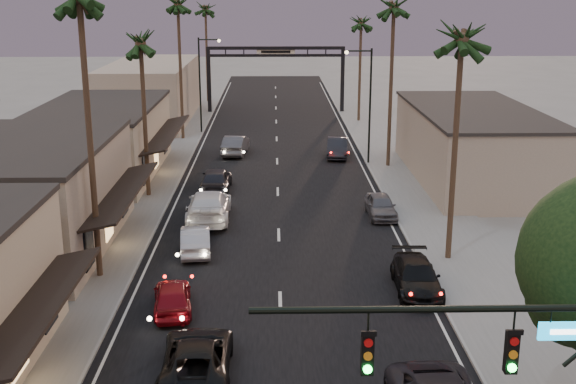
{
  "coord_description": "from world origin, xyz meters",
  "views": [
    {
      "loc": [
        -0.23,
        -10.3,
        13.28
      ],
      "look_at": [
        0.52,
        28.02,
        2.5
      ],
      "focal_mm": 45.0,
      "sensor_mm": 36.0,
      "label": 1
    }
  ],
  "objects_px": {
    "oncoming_silver": "(195,239)",
    "palm_ld": "(178,0)",
    "streetlight_left": "(203,77)",
    "palm_ra": "(462,30)",
    "palm_rb": "(394,2)",
    "streetlight_right": "(367,97)",
    "oncoming_red": "(172,297)",
    "traffic_signal": "(540,371)",
    "oncoming_pickup": "(197,358)",
    "arch": "(276,62)",
    "palm_lc": "(140,36)",
    "palm_far": "(205,6)",
    "curbside_black": "(416,277)",
    "palm_rc": "(361,18)"
  },
  "relations": [
    {
      "from": "traffic_signal",
      "to": "streetlight_left",
      "type": "xyz_separation_m",
      "value": [
        -12.61,
        54.0,
        0.25
      ]
    },
    {
      "from": "oncoming_silver",
      "to": "arch",
      "type": "bearing_deg",
      "value": -101.77
    },
    {
      "from": "traffic_signal",
      "to": "palm_ra",
      "type": "bearing_deg",
      "value": 81.72
    },
    {
      "from": "palm_rc",
      "to": "palm_far",
      "type": "bearing_deg",
      "value": 140.36
    },
    {
      "from": "palm_ld",
      "to": "oncoming_pickup",
      "type": "height_order",
      "value": "palm_ld"
    },
    {
      "from": "streetlight_left",
      "to": "curbside_black",
      "type": "xyz_separation_m",
      "value": [
        13.12,
        -37.96,
        -4.63
      ]
    },
    {
      "from": "palm_ra",
      "to": "palm_rb",
      "type": "xyz_separation_m",
      "value": [
        0.0,
        20.0,
        0.97
      ]
    },
    {
      "from": "palm_ra",
      "to": "oncoming_silver",
      "type": "bearing_deg",
      "value": 174.01
    },
    {
      "from": "palm_rb",
      "to": "traffic_signal",
      "type": "bearing_deg",
      "value": -94.16
    },
    {
      "from": "streetlight_right",
      "to": "curbside_black",
      "type": "bearing_deg",
      "value": -91.65
    },
    {
      "from": "oncoming_silver",
      "to": "oncoming_pickup",
      "type": "bearing_deg",
      "value": 89.99
    },
    {
      "from": "streetlight_right",
      "to": "oncoming_red",
      "type": "relative_size",
      "value": 2.29
    },
    {
      "from": "streetlight_right",
      "to": "palm_rb",
      "type": "height_order",
      "value": "palm_rb"
    },
    {
      "from": "palm_ld",
      "to": "palm_ra",
      "type": "height_order",
      "value": "palm_ld"
    },
    {
      "from": "arch",
      "to": "palm_lc",
      "type": "height_order",
      "value": "palm_lc"
    },
    {
      "from": "oncoming_pickup",
      "to": "traffic_signal",
      "type": "bearing_deg",
      "value": 133.64
    },
    {
      "from": "streetlight_left",
      "to": "palm_far",
      "type": "bearing_deg",
      "value": 93.95
    },
    {
      "from": "arch",
      "to": "palm_lc",
      "type": "distance_m",
      "value": 35.41
    },
    {
      "from": "oncoming_silver",
      "to": "palm_ld",
      "type": "bearing_deg",
      "value": -88.06
    },
    {
      "from": "streetlight_right",
      "to": "oncoming_pickup",
      "type": "distance_m",
      "value": 34.14
    },
    {
      "from": "traffic_signal",
      "to": "palm_far",
      "type": "bearing_deg",
      "value": 100.7
    },
    {
      "from": "palm_rb",
      "to": "curbside_black",
      "type": "bearing_deg",
      "value": -95.72
    },
    {
      "from": "palm_lc",
      "to": "palm_ra",
      "type": "xyz_separation_m",
      "value": [
        17.2,
        -12.0,
        0.97
      ]
    },
    {
      "from": "palm_rb",
      "to": "oncoming_pickup",
      "type": "bearing_deg",
      "value": -110.31
    },
    {
      "from": "palm_rb",
      "to": "oncoming_silver",
      "type": "xyz_separation_m",
      "value": [
        -12.97,
        -18.64,
        -11.72
      ]
    },
    {
      "from": "palm_far",
      "to": "oncoming_red",
      "type": "height_order",
      "value": "palm_far"
    },
    {
      "from": "palm_ld",
      "to": "oncoming_pickup",
      "type": "distance_m",
      "value": 44.28
    },
    {
      "from": "streetlight_left",
      "to": "palm_rc",
      "type": "height_order",
      "value": "palm_rc"
    },
    {
      "from": "oncoming_pickup",
      "to": "oncoming_red",
      "type": "bearing_deg",
      "value": -75.25
    },
    {
      "from": "traffic_signal",
      "to": "curbside_black",
      "type": "xyz_separation_m",
      "value": [
        0.51,
        16.04,
        -4.38
      ]
    },
    {
      "from": "traffic_signal",
      "to": "streetlight_right",
      "type": "height_order",
      "value": "streetlight_right"
    },
    {
      "from": "traffic_signal",
      "to": "oncoming_pickup",
      "type": "height_order",
      "value": "traffic_signal"
    },
    {
      "from": "palm_ld",
      "to": "oncoming_red",
      "type": "distance_m",
      "value": 38.88
    },
    {
      "from": "streetlight_left",
      "to": "palm_lc",
      "type": "bearing_deg",
      "value": -94.37
    },
    {
      "from": "curbside_black",
      "to": "traffic_signal",
      "type": "bearing_deg",
      "value": -90.14
    },
    {
      "from": "arch",
      "to": "streetlight_right",
      "type": "height_order",
      "value": "streetlight_right"
    },
    {
      "from": "arch",
      "to": "streetlight_left",
      "type": "relative_size",
      "value": 1.69
    },
    {
      "from": "streetlight_left",
      "to": "palm_ld",
      "type": "xyz_separation_m",
      "value": [
        -1.68,
        -3.0,
        7.09
      ]
    },
    {
      "from": "palm_ra",
      "to": "oncoming_silver",
      "type": "xyz_separation_m",
      "value": [
        -12.97,
        1.36,
        -10.74
      ]
    },
    {
      "from": "palm_ra",
      "to": "oncoming_silver",
      "type": "distance_m",
      "value": 16.9
    },
    {
      "from": "palm_lc",
      "to": "palm_far",
      "type": "bearing_deg",
      "value": 89.59
    },
    {
      "from": "arch",
      "to": "streetlight_right",
      "type": "distance_m",
      "value": 25.94
    },
    {
      "from": "curbside_black",
      "to": "streetlight_left",
      "type": "bearing_deg",
      "value": 110.75
    },
    {
      "from": "streetlight_left",
      "to": "palm_ra",
      "type": "relative_size",
      "value": 0.68
    },
    {
      "from": "palm_rc",
      "to": "streetlight_right",
      "type": "bearing_deg",
      "value": -95.05
    },
    {
      "from": "streetlight_left",
      "to": "palm_far",
      "type": "distance_m",
      "value": 20.96
    },
    {
      "from": "streetlight_left",
      "to": "oncoming_silver",
      "type": "distance_m",
      "value": 33.06
    },
    {
      "from": "streetlight_right",
      "to": "streetlight_left",
      "type": "relative_size",
      "value": 1.0
    },
    {
      "from": "palm_rc",
      "to": "palm_lc",
      "type": "bearing_deg",
      "value": -121.56
    },
    {
      "from": "palm_ra",
      "to": "palm_rb",
      "type": "height_order",
      "value": "palm_rb"
    }
  ]
}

